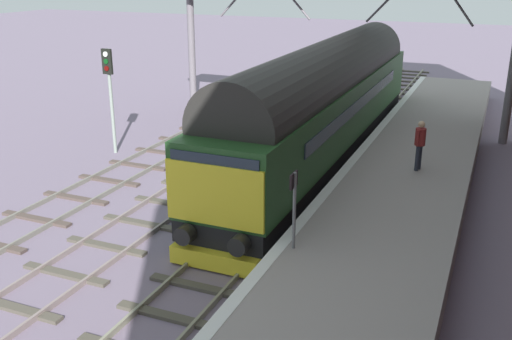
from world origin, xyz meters
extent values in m
plane|color=slate|center=(0.00, 0.00, 0.00)|extent=(140.00, 140.00, 0.00)
cube|color=gray|center=(-0.72, 0.00, 0.07)|extent=(0.07, 60.00, 0.15)
cube|color=gray|center=(0.72, 0.00, 0.07)|extent=(0.07, 60.00, 0.15)
cube|color=#48443A|center=(0.00, -4.77, 0.04)|extent=(2.50, 0.26, 0.09)
cube|color=#48443A|center=(0.00, -3.41, 0.04)|extent=(2.50, 0.26, 0.09)
cube|color=#48443A|center=(0.00, -2.05, 0.04)|extent=(2.50, 0.26, 0.09)
cube|color=#48443A|center=(0.00, -0.68, 0.04)|extent=(2.50, 0.26, 0.09)
cube|color=#48443A|center=(0.00, 0.68, 0.04)|extent=(2.50, 0.26, 0.09)
cube|color=#48443A|center=(0.00, 2.05, 0.04)|extent=(2.50, 0.26, 0.09)
cube|color=#48443A|center=(0.00, 3.41, 0.04)|extent=(2.50, 0.26, 0.09)
cube|color=#48443A|center=(0.00, 4.77, 0.04)|extent=(2.50, 0.26, 0.09)
cube|color=#48443A|center=(0.00, 6.14, 0.04)|extent=(2.50, 0.26, 0.09)
cube|color=#48443A|center=(0.00, 7.50, 0.04)|extent=(2.50, 0.26, 0.09)
cube|color=#48443A|center=(0.00, 8.86, 0.04)|extent=(2.50, 0.26, 0.09)
cube|color=#48443A|center=(0.00, 10.23, 0.04)|extent=(2.50, 0.26, 0.09)
cube|color=#48443A|center=(0.00, 11.59, 0.04)|extent=(2.50, 0.26, 0.09)
cube|color=#48443A|center=(0.00, 12.95, 0.04)|extent=(2.50, 0.26, 0.09)
cube|color=#48443A|center=(0.00, 14.32, 0.04)|extent=(2.50, 0.26, 0.09)
cube|color=#48443A|center=(0.00, 15.68, 0.04)|extent=(2.50, 0.26, 0.09)
cube|color=#48443A|center=(0.00, 17.05, 0.04)|extent=(2.50, 0.26, 0.09)
cube|color=#48443A|center=(0.00, 18.41, 0.04)|extent=(2.50, 0.26, 0.09)
cube|color=#48443A|center=(0.00, 19.77, 0.04)|extent=(2.50, 0.26, 0.09)
cube|color=#48443A|center=(0.00, 21.14, 0.04)|extent=(2.50, 0.26, 0.09)
cube|color=#48443A|center=(0.00, 22.50, 0.04)|extent=(2.50, 0.26, 0.09)
cube|color=#48443A|center=(0.00, 23.86, 0.04)|extent=(2.50, 0.26, 0.09)
cube|color=#48443A|center=(0.00, 25.23, 0.04)|extent=(2.50, 0.26, 0.09)
cube|color=#48443A|center=(0.00, 26.59, 0.04)|extent=(2.50, 0.26, 0.09)
cube|color=#48443A|center=(0.00, 27.95, 0.04)|extent=(2.50, 0.26, 0.09)
cube|color=#48443A|center=(0.00, 29.32, 0.04)|extent=(2.50, 0.26, 0.09)
cube|color=gray|center=(-4.03, 0.00, 0.07)|extent=(0.07, 60.00, 0.15)
cube|color=gray|center=(-2.60, 0.00, 0.07)|extent=(0.07, 60.00, 0.15)
cube|color=#4C473D|center=(-3.31, -5.83, 0.04)|extent=(2.50, 0.26, 0.09)
cube|color=#4C473D|center=(-3.31, -4.17, 0.04)|extent=(2.50, 0.26, 0.09)
cube|color=#4C473D|center=(-3.31, -2.50, 0.04)|extent=(2.50, 0.26, 0.09)
cube|color=#4C473D|center=(-3.31, -0.83, 0.04)|extent=(2.50, 0.26, 0.09)
cube|color=#4C473D|center=(-3.31, 0.83, 0.04)|extent=(2.50, 0.26, 0.09)
cube|color=#4C473D|center=(-3.31, 2.50, 0.04)|extent=(2.50, 0.26, 0.09)
cube|color=#4C473D|center=(-3.31, 4.17, 0.04)|extent=(2.50, 0.26, 0.09)
cube|color=#4C473D|center=(-3.31, 5.83, 0.04)|extent=(2.50, 0.26, 0.09)
cube|color=#4C473D|center=(-3.31, 7.50, 0.04)|extent=(2.50, 0.26, 0.09)
cube|color=#4C473D|center=(-3.31, 9.17, 0.04)|extent=(2.50, 0.26, 0.09)
cube|color=#4C473D|center=(-3.31, 10.83, 0.04)|extent=(2.50, 0.26, 0.09)
cube|color=#4C473D|center=(-3.31, 12.50, 0.04)|extent=(2.50, 0.26, 0.09)
cube|color=#4C473D|center=(-3.31, 14.17, 0.04)|extent=(2.50, 0.26, 0.09)
cube|color=#4C473D|center=(-3.31, 15.83, 0.04)|extent=(2.50, 0.26, 0.09)
cube|color=#4C473D|center=(-3.31, 17.50, 0.04)|extent=(2.50, 0.26, 0.09)
cube|color=#4C473D|center=(-3.31, 19.17, 0.04)|extent=(2.50, 0.26, 0.09)
cube|color=#4C473D|center=(-3.31, 20.83, 0.04)|extent=(2.50, 0.26, 0.09)
cube|color=#4C473D|center=(-3.31, 22.50, 0.04)|extent=(2.50, 0.26, 0.09)
cube|color=#4C473D|center=(-3.31, 24.17, 0.04)|extent=(2.50, 0.26, 0.09)
cube|color=#4C473D|center=(-3.31, 25.83, 0.04)|extent=(2.50, 0.26, 0.09)
cube|color=#4C473D|center=(-3.31, 27.50, 0.04)|extent=(2.50, 0.26, 0.09)
cube|color=#4C473D|center=(-3.31, 29.17, 0.04)|extent=(2.50, 0.26, 0.09)
cube|color=slate|center=(-7.12, 0.00, 0.07)|extent=(0.07, 60.00, 0.15)
cube|color=slate|center=(-5.68, 0.00, 0.07)|extent=(0.07, 60.00, 0.15)
cube|color=#4C3F3A|center=(-6.40, -1.82, 0.04)|extent=(2.50, 0.26, 0.09)
cube|color=#4C3F3A|center=(-6.40, 0.00, 0.04)|extent=(2.50, 0.26, 0.09)
cube|color=#4C3F3A|center=(-6.40, 1.82, 0.04)|extent=(2.50, 0.26, 0.09)
cube|color=#4C3F3A|center=(-6.40, 3.64, 0.04)|extent=(2.50, 0.26, 0.09)
cube|color=#4C3F3A|center=(-6.40, 5.45, 0.04)|extent=(2.50, 0.26, 0.09)
cube|color=#4C3F3A|center=(-6.40, 7.27, 0.04)|extent=(2.50, 0.26, 0.09)
cube|color=#4C3F3A|center=(-6.40, 9.09, 0.04)|extent=(2.50, 0.26, 0.09)
cube|color=#4C3F3A|center=(-6.40, 10.91, 0.04)|extent=(2.50, 0.26, 0.09)
cube|color=#4C3F3A|center=(-6.40, 12.73, 0.04)|extent=(2.50, 0.26, 0.09)
cube|color=#4C3F3A|center=(-6.40, 14.55, 0.04)|extent=(2.50, 0.26, 0.09)
cube|color=#4C3F3A|center=(-6.40, 16.36, 0.04)|extent=(2.50, 0.26, 0.09)
cube|color=#4C3F3A|center=(-6.40, 18.18, 0.04)|extent=(2.50, 0.26, 0.09)
cube|color=#4C3F3A|center=(-6.40, 20.00, 0.04)|extent=(2.50, 0.26, 0.09)
cube|color=#4C3F3A|center=(-6.40, 21.82, 0.04)|extent=(2.50, 0.26, 0.09)
cube|color=#4C3F3A|center=(-6.40, 23.64, 0.04)|extent=(2.50, 0.26, 0.09)
cube|color=#4C3F3A|center=(-6.40, 25.45, 0.04)|extent=(2.50, 0.26, 0.09)
cube|color=#4C3F3A|center=(-6.40, 27.27, 0.04)|extent=(2.50, 0.26, 0.09)
cube|color=#4C3F3A|center=(-6.40, 29.09, 0.04)|extent=(2.50, 0.26, 0.09)
cube|color=gray|center=(3.60, 0.00, 0.50)|extent=(4.00, 44.00, 1.00)
cube|color=silver|center=(1.75, 0.00, 1.00)|extent=(0.30, 44.00, 0.01)
cube|color=black|center=(0.00, 7.00, 0.82)|extent=(2.56, 18.69, 0.60)
cube|color=#1F451E|center=(0.00, 7.00, 2.17)|extent=(2.70, 18.69, 2.10)
cylinder|color=black|center=(0.00, 7.00, 3.40)|extent=(2.56, 17.19, 2.57)
cube|color=yellow|center=(0.00, -2.38, 2.02)|extent=(2.65, 0.08, 1.58)
cube|color=#232D3D|center=(0.00, -2.36, 2.75)|extent=(2.38, 0.04, 0.64)
cube|color=#232D3D|center=(1.37, 7.00, 2.47)|extent=(0.04, 13.08, 0.44)
cylinder|color=black|center=(-0.75, -2.59, 0.92)|extent=(0.48, 0.35, 0.48)
cylinder|color=black|center=(0.75, -2.59, 0.92)|extent=(0.48, 0.35, 0.48)
cube|color=yellow|center=(0.00, -2.44, 0.29)|extent=(2.43, 0.36, 0.47)
cylinder|color=black|center=(0.00, -0.64, 0.52)|extent=(1.64, 1.04, 1.04)
cylinder|color=black|center=(0.00, 0.46, 0.52)|extent=(1.64, 1.04, 1.04)
cylinder|color=black|center=(0.00, 1.56, 0.52)|extent=(1.64, 1.04, 1.04)
cylinder|color=black|center=(0.00, 12.44, 0.52)|extent=(1.64, 1.04, 1.04)
cylinder|color=black|center=(0.00, 13.54, 0.52)|extent=(1.64, 1.04, 1.04)
cylinder|color=black|center=(0.00, 14.64, 0.52)|extent=(1.64, 1.04, 1.04)
cylinder|color=gray|center=(-8.25, 4.79, 2.13)|extent=(0.14, 0.14, 4.26)
cube|color=black|center=(-8.25, 4.73, 3.77)|extent=(0.44, 0.10, 0.99)
cylinder|color=white|center=(-8.25, 4.67, 4.06)|extent=(0.20, 0.06, 0.20)
cylinder|color=#0A3E13|center=(-8.25, 4.67, 3.78)|extent=(0.20, 0.06, 0.20)
cylinder|color=#500807|center=(-8.25, 4.67, 3.50)|extent=(0.20, 0.06, 0.20)
cylinder|color=slate|center=(2.07, -2.38, 1.95)|extent=(0.08, 0.08, 1.89)
cube|color=black|center=(2.04, -2.38, 2.72)|extent=(0.05, 0.44, 0.36)
cube|color=white|center=(2.01, -2.38, 2.72)|extent=(0.01, 0.20, 0.24)
cylinder|color=#282C3A|center=(3.92, 4.40, 1.43)|extent=(0.13, 0.13, 0.84)
cylinder|color=#282C3A|center=(3.97, 4.60, 1.43)|extent=(0.13, 0.13, 0.84)
cylinder|color=maroon|center=(3.94, 4.50, 2.13)|extent=(0.41, 0.41, 0.56)
sphere|color=tan|center=(3.94, 4.50, 2.54)|extent=(0.22, 0.22, 0.22)
cylinder|color=maroon|center=(3.89, 4.30, 2.13)|extent=(0.09, 0.09, 0.52)
cylinder|color=maroon|center=(4.00, 4.70, 2.13)|extent=(0.09, 0.09, 0.52)
cylinder|color=slate|center=(-8.80, 12.52, 3.03)|extent=(0.36, 0.36, 6.06)
cylinder|color=slate|center=(6.50, 12.52, 3.03)|extent=(0.36, 0.36, 6.06)
cylinder|color=slate|center=(-6.59, 12.52, 5.46)|extent=(1.06, 0.10, 1.06)
cylinder|color=slate|center=(-2.96, 12.52, 5.46)|extent=(1.04, 0.10, 1.08)
cylinder|color=slate|center=(0.66, 12.52, 5.46)|extent=(1.03, 0.10, 1.09)
cylinder|color=slate|center=(4.29, 12.52, 5.46)|extent=(0.94, 0.10, 1.16)
camera|label=1|loc=(6.10, -14.16, 7.33)|focal=40.93mm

